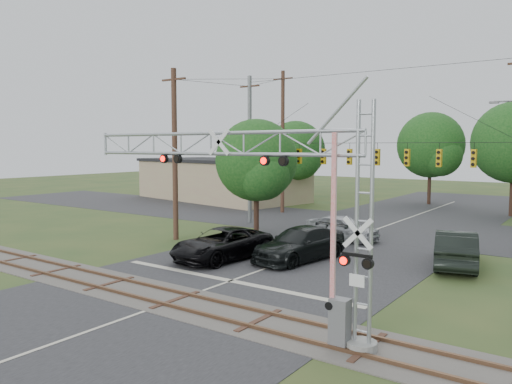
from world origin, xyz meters
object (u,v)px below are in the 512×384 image
Objects in this scene: car_dark at (300,244)px; commercial_building at (221,179)px; sedan_silver at (342,228)px; traffic_signal_span at (375,152)px; pickup_black at (222,244)px; crossing_gantry at (263,190)px.

commercial_building is (-22.90, 21.33, 1.45)m from car_dark.
car_dark is at bearing -32.24° from commercial_building.
sedan_silver is 26.80m from commercial_building.
sedan_silver is at bearing -113.28° from traffic_signal_span.
pickup_black is (-3.95, -11.31, -4.82)m from traffic_signal_span.
car_dark is (3.49, 2.26, 0.03)m from pickup_black.
car_dark is at bearing -170.42° from sedan_silver.
sedan_silver is at bearing -22.97° from commercial_building.
traffic_signal_span is 26.61m from commercial_building.
crossing_gantry reaches higher than car_dark.
sedan_silver is (-1.10, -2.56, -4.84)m from traffic_signal_span.
sedan_silver is (2.85, 8.75, -0.02)m from pickup_black.
crossing_gantry is at bearing -57.01° from car_dark.
traffic_signal_span is 3.23× the size of car_dark.
commercial_building is at bearing 131.28° from crossing_gantry.
pickup_black is at bearing -137.32° from car_dark.
crossing_gantry is 2.51× the size of sedan_silver.
pickup_black is at bearing 136.74° from crossing_gantry.
pickup_black is (-7.49, 7.05, -3.78)m from crossing_gantry.
pickup_black reaches higher than sedan_silver.
car_dark reaches higher than pickup_black.
pickup_black is 1.26× the size of sedan_silver.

